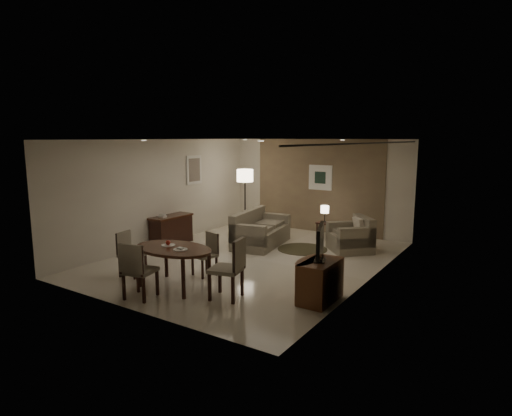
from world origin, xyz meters
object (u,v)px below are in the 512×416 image
Objects in this scene: chair_near at (140,270)px; armchair at (350,234)px; chair_left at (132,254)px; side_table at (324,231)px; dining_table at (174,267)px; console_desk at (171,230)px; chair_right at (226,268)px; sofa at (261,228)px; chair_far at (204,255)px; tv_cabinet at (320,281)px; floor_lamp at (245,201)px.

chair_near reaches higher than armchair.
chair_near is at bearing -135.40° from chair_left.
dining_table is at bearing -98.60° from side_table.
chair_near is (2.23, -3.05, 0.12)m from console_desk.
chair_left is 2.31m from chair_right.
sofa is at bearing -23.53° from chair_left.
chair_far is 1.43m from chair_left.
chair_right reaches higher than tv_cabinet.
dining_table is 4.80m from floor_lamp.
tv_cabinet is at bearing 18.06° from dining_table.
chair_right is 1.12× the size of armchair.
sofa is at bearing 30.76° from console_desk.
floor_lamp is at bearing -139.21° from armchair.
console_desk is 1.40× the size of chair_far.
side_table is (1.09, 1.50, -0.20)m from sofa.
chair_right is (2.30, 0.04, 0.09)m from chair_left.
dining_table is 3.54m from sofa.
chair_right reaches higher than chair_left.
sofa is 1.62m from floor_lamp.
chair_far is at bearing -71.44° from armchair.
chair_right reaches higher than dining_table.
armchair reaches higher than console_desk.
floor_lamp reaches higher than console_desk.
chair_left reaches higher than chair_far.
sofa is at bearing -125.99° from side_table.
chair_near is 1.17× the size of chair_far.
tv_cabinet is 1.61m from chair_right.
side_table is at bearing 94.96° from chair_far.
chair_left reaches higher than dining_table.
sofa is at bearing -116.14° from armchair.
dining_table is at bearing -66.94° from armchair.
console_desk is at bearing 162.37° from chair_far.
tv_cabinet is at bearing -142.56° from sofa.
floor_lamp is (-2.27, -0.50, 0.69)m from side_table.
side_table is at bearing 113.22° from tv_cabinet.
chair_left is at bearing -110.99° from side_table.
floor_lamp is at bearing -162.91° from chair_right.
chair_far is at bearing -138.04° from chair_right.
chair_far is 3.81m from armchair.
chair_near reaches higher than chair_far.
dining_table is 1.80× the size of chair_left.
console_desk reaches higher than side_table.
tv_cabinet is 3.45m from armchair.
chair_far is at bearing -99.85° from side_table.
console_desk is at bearing -66.44° from chair_near.
chair_left is at bearing 178.61° from dining_table.
floor_lamp is at bearing -167.52° from side_table.
dining_table is at bearing -45.01° from console_desk.
chair_right is at bearing -160.49° from chair_near.
armchair is at bearing 102.62° from tv_cabinet.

